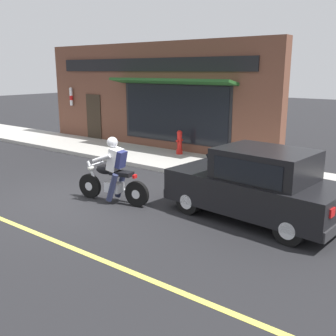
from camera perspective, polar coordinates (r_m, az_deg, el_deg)
name	(u,v)px	position (r m, az deg, el deg)	size (l,w,h in m)	color
ground_plane	(73,200)	(10.12, -13.58, -4.51)	(80.00, 80.00, 0.00)	black
sidewalk_curb	(120,152)	(15.36, -6.97, 2.35)	(2.60, 22.00, 0.14)	#ADAAA3
storefront_building	(151,97)	(16.01, -2.53, 10.28)	(1.25, 11.19, 4.20)	brown
motorcycle_with_rider	(113,175)	(9.58, -8.00, -1.06)	(0.67, 2.01, 1.62)	black
car_hatchback	(256,185)	(8.57, 12.67, -2.46)	(1.97, 3.91, 1.57)	black
fire_hydrant	(180,142)	(14.45, 1.68, 3.74)	(0.36, 0.24, 0.88)	red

